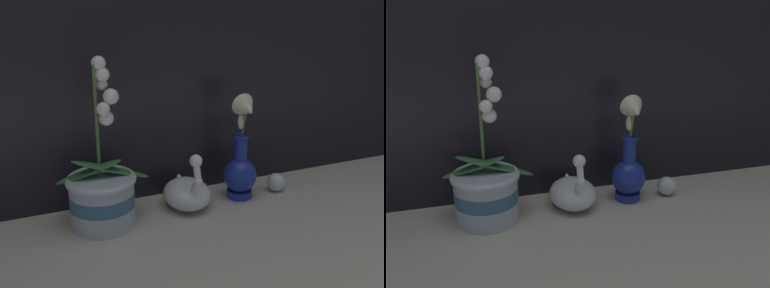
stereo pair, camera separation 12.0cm
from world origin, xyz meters
The scene contains 5 objects.
ground_plane centered at (0.00, 0.00, 0.00)m, with size 2.80×2.80×0.00m, color #BCB2A3.
orchid_potted_plant centered at (-0.24, 0.09, 0.09)m, with size 0.25×0.18×0.43m.
swan_figurine centered at (-0.01, 0.10, 0.05)m, with size 0.13×0.19×0.18m.
blue_vase centered at (0.16, 0.10, 0.11)m, with size 0.10×0.11×0.31m.
glass_sphere centered at (0.28, 0.10, 0.03)m, with size 0.06×0.06×0.06m.
Camera 2 is at (-0.31, -0.98, 0.59)m, focal length 42.00 mm.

